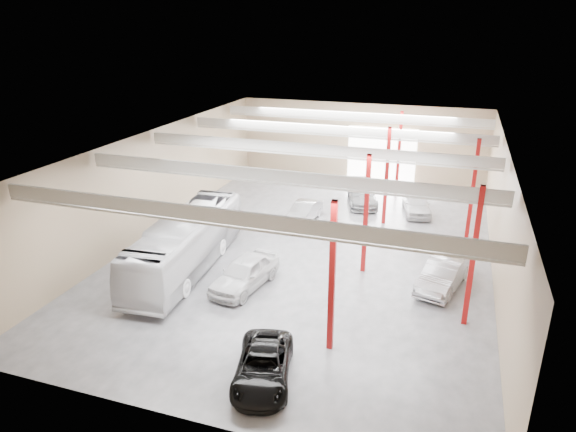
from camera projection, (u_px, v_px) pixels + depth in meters
The scene contains 8 objects.
depot_shell at pixel (316, 172), 31.63m from camera, with size 22.12×32.12×7.06m.
coach_bus at pixel (186, 243), 29.79m from camera, with size 2.77×11.85×3.30m, color silver.
black_sedan at pixel (263, 366), 20.73m from camera, with size 2.19×4.75×1.32m, color black.
car_row_a at pixel (245, 273), 27.98m from camera, with size 2.02×5.03×1.71m, color silver.
car_row_b at pixel (304, 212), 37.28m from camera, with size 1.50×4.29×1.41m, color #A9AAAE.
car_row_c at pixel (362, 194), 40.89m from camera, with size 2.17×5.34×1.55m, color gray.
car_right_near at pixel (443, 274), 27.97m from camera, with size 1.73×4.96×1.63m, color #A3A3A8.
car_right_far at pixel (417, 204), 38.81m from camera, with size 1.82×4.51×1.54m, color silver.
Camera 1 is at (8.16, -29.01, 13.73)m, focal length 32.00 mm.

